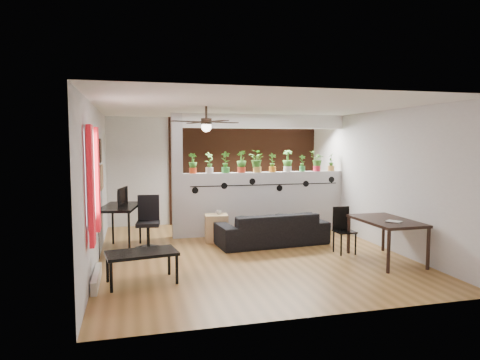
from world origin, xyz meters
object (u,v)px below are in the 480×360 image
at_px(potted_plant_8, 317,161).
at_px(sofa, 272,229).
at_px(ceiling_fan, 206,124).
at_px(potted_plant_3, 242,161).
at_px(cube_shelf, 216,228).
at_px(potted_plant_2, 226,161).
at_px(office_chair, 148,226).
at_px(potted_plant_7, 302,162).
at_px(potted_plant_4, 257,161).
at_px(coffee_table, 142,255).
at_px(potted_plant_1, 209,162).
at_px(computer_desk, 120,210).
at_px(potted_plant_5, 272,162).
at_px(folding_chair, 343,226).
at_px(cup, 219,212).
at_px(potted_plant_0, 193,163).
at_px(dining_table, 386,224).
at_px(potted_plant_9, 331,161).
at_px(potted_plant_6, 288,160).

relative_size(potted_plant_8, sofa, 0.22).
xyz_separation_m(ceiling_fan, potted_plant_3, (1.07, 1.80, -0.71)).
relative_size(potted_plant_8, cube_shelf, 0.83).
relative_size(potted_plant_2, office_chair, 0.47).
bearing_deg(potted_plant_7, potted_plant_4, 180.00).
height_order(potted_plant_7, coffee_table, potted_plant_7).
xyz_separation_m(ceiling_fan, potted_plant_1, (0.37, 1.80, -0.73)).
bearing_deg(potted_plant_2, cube_shelf, -119.97).
bearing_deg(potted_plant_1, ceiling_fan, -101.65).
height_order(potted_plant_4, sofa, potted_plant_4).
height_order(potted_plant_7, computer_desk, potted_plant_7).
bearing_deg(potted_plant_5, folding_chair, -70.38).
bearing_deg(potted_plant_7, cup, -164.92).
distance_m(potted_plant_0, potted_plant_4, 1.40).
distance_m(potted_plant_4, coffee_table, 3.96).
distance_m(potted_plant_1, computer_desk, 2.16).
bearing_deg(potted_plant_4, cube_shelf, -151.83).
bearing_deg(office_chair, dining_table, -24.74).
distance_m(potted_plant_4, cup, 1.50).
bearing_deg(potted_plant_5, potted_plant_9, -0.00).
bearing_deg(potted_plant_4, potted_plant_6, 0.00).
bearing_deg(potted_plant_0, potted_plant_5, 0.00).
height_order(potted_plant_0, computer_desk, potted_plant_0).
relative_size(potted_plant_3, coffee_table, 0.45).
height_order(potted_plant_8, computer_desk, potted_plant_8).
height_order(potted_plant_4, cube_shelf, potted_plant_4).
bearing_deg(potted_plant_6, potted_plant_0, 180.00).
bearing_deg(potted_plant_3, folding_chair, -54.36).
bearing_deg(cube_shelf, potted_plant_5, 28.21).
distance_m(office_chair, coffee_table, 1.93).
height_order(potted_plant_6, computer_desk, potted_plant_6).
relative_size(potted_plant_2, computer_desk, 0.37).
xyz_separation_m(ceiling_fan, potted_plant_5, (1.78, 1.80, -0.74)).
relative_size(potted_plant_3, dining_table, 0.36).
distance_m(potted_plant_9, folding_chair, 2.34).
height_order(potted_plant_3, sofa, potted_plant_3).
bearing_deg(dining_table, folding_chair, 122.19).
relative_size(potted_plant_2, cube_shelf, 0.85).
bearing_deg(office_chair, cup, 12.87).
relative_size(ceiling_fan, potted_plant_1, 2.68).
xyz_separation_m(potted_plant_7, computer_desk, (-3.93, -0.83, -0.79)).
relative_size(potted_plant_3, cube_shelf, 0.86).
height_order(potted_plant_4, coffee_table, potted_plant_4).
bearing_deg(dining_table, potted_plant_4, 119.30).
height_order(potted_plant_1, potted_plant_4, potted_plant_4).
bearing_deg(potted_plant_2, sofa, -55.83).
distance_m(potted_plant_2, potted_plant_4, 0.70).
height_order(potted_plant_0, potted_plant_6, potted_plant_6).
bearing_deg(dining_table, potted_plant_7, 99.21).
xyz_separation_m(ceiling_fan, potted_plant_7, (2.48, 1.80, -0.76)).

